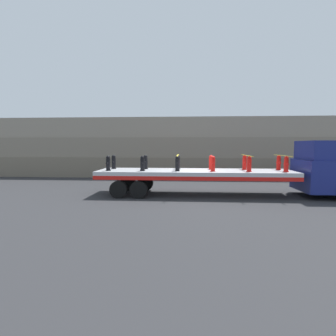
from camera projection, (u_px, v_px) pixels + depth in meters
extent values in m
plane|color=#2D2D30|center=(194.00, 195.00, 14.17)|extent=(120.00, 120.00, 0.00)
cube|color=#706656|center=(191.00, 167.00, 22.40)|extent=(60.00, 3.00, 1.65)
cube|color=gray|center=(192.00, 147.00, 22.40)|extent=(60.00, 3.00, 1.65)
cube|color=gray|center=(192.00, 128.00, 22.41)|extent=(60.00, 3.00, 1.65)
cube|color=navy|center=(326.00, 175.00, 13.61)|extent=(2.63, 2.56, 1.63)
cube|color=navy|center=(322.00, 150.00, 13.51)|extent=(1.84, 2.35, 0.97)
cylinder|color=black|center=(322.00, 183.00, 14.83)|extent=(1.12, 0.28, 1.12)
cube|color=#B2B2B7|center=(195.00, 172.00, 14.06)|extent=(10.34, 2.45, 0.20)
cube|color=red|center=(195.00, 179.00, 12.90)|extent=(10.34, 0.08, 0.20)
cube|color=red|center=(194.00, 173.00, 15.26)|extent=(10.34, 0.08, 0.20)
cylinder|color=black|center=(139.00, 190.00, 13.21)|extent=(0.89, 0.30, 0.89)
cylinder|color=black|center=(146.00, 183.00, 15.45)|extent=(0.89, 0.30, 0.89)
cylinder|color=black|center=(119.00, 189.00, 13.28)|extent=(0.89, 0.30, 0.89)
cylinder|color=black|center=(128.00, 183.00, 15.52)|extent=(0.89, 0.30, 0.89)
cylinder|color=black|center=(108.00, 170.00, 13.83)|extent=(0.28, 0.28, 0.03)
cylinder|color=black|center=(108.00, 165.00, 13.80)|extent=(0.22, 0.22, 0.64)
sphere|color=black|center=(108.00, 158.00, 13.77)|extent=(0.21, 0.21, 0.21)
cylinder|color=black|center=(107.00, 163.00, 13.61)|extent=(0.10, 0.15, 0.10)
cylinder|color=black|center=(109.00, 163.00, 13.98)|extent=(0.10, 0.15, 0.10)
cylinder|color=black|center=(114.00, 169.00, 14.90)|extent=(0.28, 0.28, 0.03)
cylinder|color=black|center=(114.00, 163.00, 14.87)|extent=(0.22, 0.22, 0.64)
sphere|color=black|center=(114.00, 157.00, 14.84)|extent=(0.21, 0.21, 0.21)
cylinder|color=black|center=(113.00, 162.00, 14.68)|extent=(0.10, 0.15, 0.10)
cylinder|color=black|center=(115.00, 162.00, 15.05)|extent=(0.10, 0.15, 0.10)
cylinder|color=black|center=(142.00, 171.00, 13.70)|extent=(0.28, 0.28, 0.03)
cylinder|color=black|center=(142.00, 165.00, 13.67)|extent=(0.22, 0.22, 0.64)
sphere|color=black|center=(142.00, 158.00, 13.64)|extent=(0.21, 0.21, 0.21)
cylinder|color=black|center=(142.00, 164.00, 13.48)|extent=(0.10, 0.15, 0.10)
cylinder|color=black|center=(143.00, 163.00, 13.85)|extent=(0.10, 0.15, 0.10)
cylinder|color=black|center=(146.00, 169.00, 14.77)|extent=(0.28, 0.28, 0.03)
cylinder|color=black|center=(146.00, 163.00, 14.75)|extent=(0.22, 0.22, 0.64)
sphere|color=black|center=(146.00, 157.00, 14.71)|extent=(0.21, 0.21, 0.21)
cylinder|color=black|center=(145.00, 162.00, 14.55)|extent=(0.10, 0.15, 0.10)
cylinder|color=black|center=(146.00, 162.00, 14.93)|extent=(0.10, 0.15, 0.10)
cylinder|color=black|center=(177.00, 171.00, 13.58)|extent=(0.28, 0.28, 0.03)
cylinder|color=black|center=(177.00, 165.00, 13.55)|extent=(0.22, 0.22, 0.64)
sphere|color=black|center=(177.00, 158.00, 13.52)|extent=(0.21, 0.21, 0.21)
cylinder|color=black|center=(177.00, 164.00, 13.36)|extent=(0.10, 0.15, 0.10)
cylinder|color=black|center=(177.00, 163.00, 13.73)|extent=(0.10, 0.15, 0.10)
cylinder|color=black|center=(178.00, 169.00, 14.65)|extent=(0.28, 0.28, 0.03)
cylinder|color=black|center=(178.00, 163.00, 14.62)|extent=(0.22, 0.22, 0.64)
sphere|color=black|center=(178.00, 157.00, 14.59)|extent=(0.21, 0.21, 0.21)
cylinder|color=black|center=(178.00, 162.00, 14.43)|extent=(0.10, 0.15, 0.10)
cylinder|color=black|center=(178.00, 162.00, 14.80)|extent=(0.10, 0.15, 0.10)
cylinder|color=red|center=(213.00, 171.00, 13.45)|extent=(0.28, 0.28, 0.03)
cylinder|color=red|center=(213.00, 165.00, 13.42)|extent=(0.22, 0.22, 0.64)
sphere|color=red|center=(213.00, 158.00, 13.39)|extent=(0.21, 0.21, 0.21)
cylinder|color=red|center=(213.00, 164.00, 13.23)|extent=(0.10, 0.15, 0.10)
cylinder|color=red|center=(213.00, 163.00, 13.60)|extent=(0.10, 0.15, 0.10)
cylinder|color=red|center=(211.00, 169.00, 14.52)|extent=(0.28, 0.28, 0.03)
cylinder|color=red|center=(211.00, 164.00, 14.50)|extent=(0.22, 0.22, 0.64)
sphere|color=red|center=(211.00, 157.00, 14.46)|extent=(0.21, 0.21, 0.21)
cylinder|color=red|center=(211.00, 162.00, 14.30)|extent=(0.10, 0.15, 0.10)
cylinder|color=red|center=(211.00, 162.00, 14.68)|extent=(0.10, 0.15, 0.10)
cylinder|color=red|center=(249.00, 171.00, 13.33)|extent=(0.28, 0.28, 0.03)
cylinder|color=red|center=(249.00, 165.00, 13.30)|extent=(0.22, 0.22, 0.64)
sphere|color=red|center=(249.00, 158.00, 13.27)|extent=(0.21, 0.21, 0.21)
cylinder|color=red|center=(250.00, 164.00, 13.11)|extent=(0.10, 0.15, 0.10)
cylinder|color=red|center=(248.00, 164.00, 13.48)|extent=(0.10, 0.15, 0.10)
cylinder|color=red|center=(244.00, 169.00, 14.40)|extent=(0.28, 0.28, 0.03)
cylinder|color=red|center=(244.00, 164.00, 14.37)|extent=(0.22, 0.22, 0.64)
sphere|color=red|center=(245.00, 157.00, 14.34)|extent=(0.21, 0.21, 0.21)
cylinder|color=red|center=(245.00, 163.00, 14.18)|extent=(0.10, 0.15, 0.10)
cylinder|color=red|center=(244.00, 162.00, 14.55)|extent=(0.10, 0.15, 0.10)
cylinder|color=red|center=(286.00, 172.00, 13.20)|extent=(0.28, 0.28, 0.03)
cylinder|color=red|center=(286.00, 166.00, 13.17)|extent=(0.22, 0.22, 0.64)
sphere|color=red|center=(286.00, 158.00, 13.14)|extent=(0.21, 0.21, 0.21)
cylinder|color=red|center=(288.00, 164.00, 12.98)|extent=(0.10, 0.15, 0.10)
cylinder|color=red|center=(285.00, 164.00, 13.35)|extent=(0.10, 0.15, 0.10)
cylinder|color=red|center=(278.00, 170.00, 14.27)|extent=(0.28, 0.28, 0.03)
cylinder|color=red|center=(279.00, 164.00, 14.25)|extent=(0.22, 0.22, 0.64)
sphere|color=red|center=(279.00, 157.00, 14.21)|extent=(0.21, 0.21, 0.21)
cylinder|color=red|center=(280.00, 163.00, 14.05)|extent=(0.10, 0.15, 0.10)
cylinder|color=red|center=(277.00, 162.00, 14.43)|extent=(0.10, 0.15, 0.10)
cube|color=yellow|center=(178.00, 155.00, 14.04)|extent=(0.05, 2.65, 0.01)
cube|color=yellow|center=(247.00, 155.00, 13.79)|extent=(0.05, 2.65, 0.01)
cube|color=yellow|center=(283.00, 156.00, 13.67)|extent=(0.05, 2.65, 0.01)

